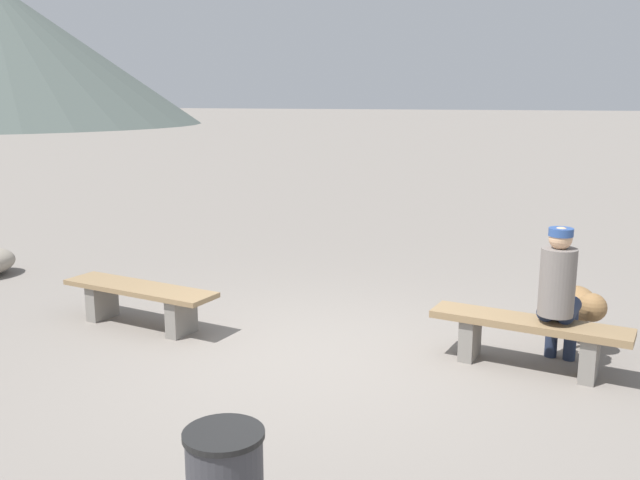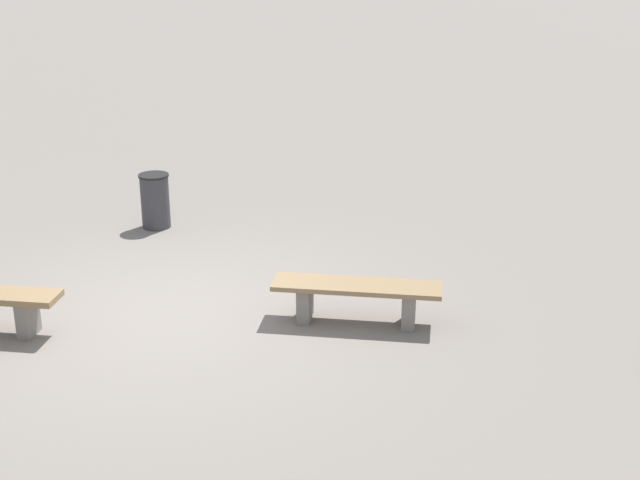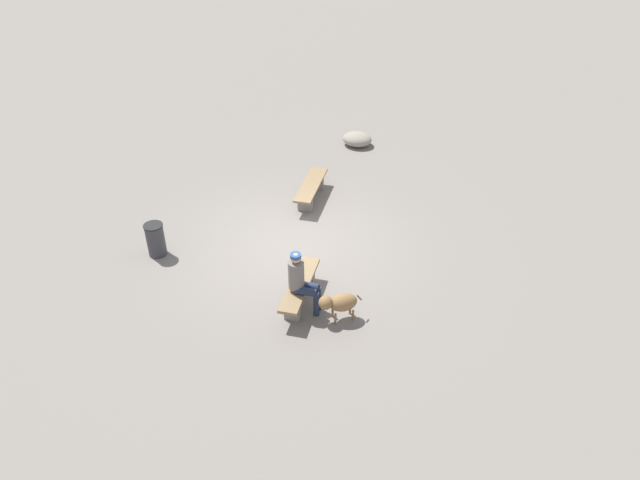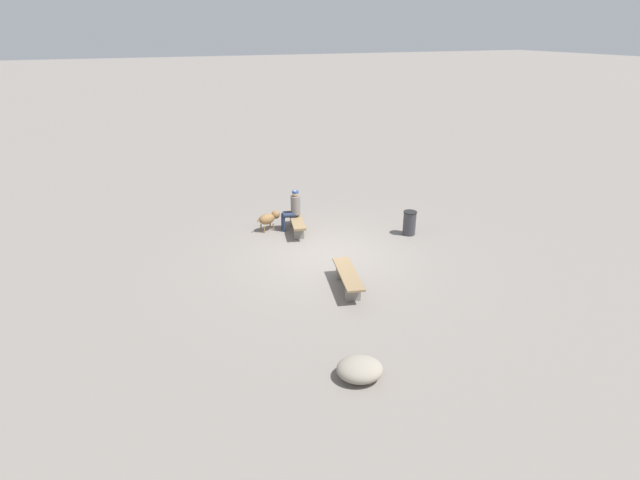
# 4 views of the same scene
# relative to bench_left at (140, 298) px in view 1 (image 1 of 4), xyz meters

# --- Properties ---
(ground) EXTENTS (210.00, 210.00, 0.06)m
(ground) POSITION_rel_bench_left_xyz_m (1.97, -0.33, -0.33)
(ground) COLOR gray
(bench_left) EXTENTS (1.80, 0.80, 0.43)m
(bench_left) POSITION_rel_bench_left_xyz_m (0.00, 0.00, 0.00)
(bench_left) COLOR gray
(bench_left) RESTS_ON ground
(bench_right) EXTENTS (1.73, 0.73, 0.45)m
(bench_right) POSITION_rel_bench_left_xyz_m (3.85, -0.08, 0.02)
(bench_right) COLOR gray
(bench_right) RESTS_ON ground
(seated_person) EXTENTS (0.40, 0.61, 1.29)m
(seated_person) POSITION_rel_bench_left_xyz_m (4.08, -0.04, 0.42)
(seated_person) COLOR slate
(seated_person) RESTS_ON ground
(dog) EXTENTS (0.47, 0.81, 0.59)m
(dog) POSITION_rel_bench_left_xyz_m (4.34, 0.66, 0.10)
(dog) COLOR olive
(dog) RESTS_ON ground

